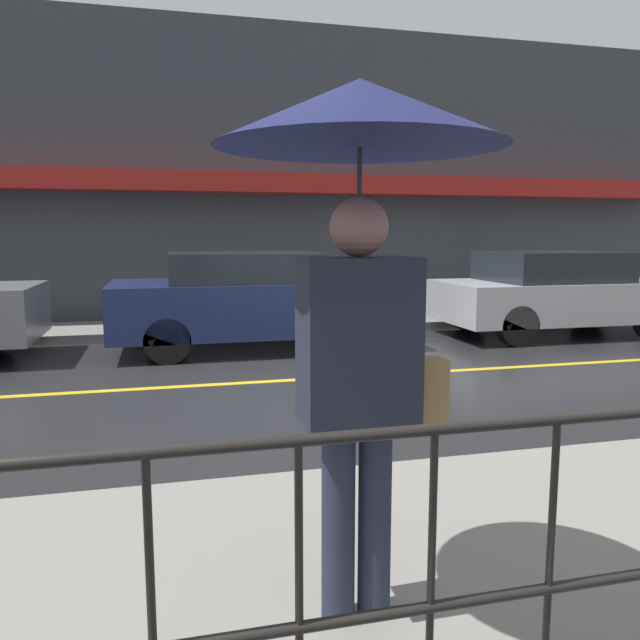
{
  "coord_description": "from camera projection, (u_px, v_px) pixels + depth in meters",
  "views": [
    {
      "loc": [
        -1.74,
        -6.96,
        1.7
      ],
      "look_at": [
        -0.65,
        -2.62,
        1.08
      ],
      "focal_mm": 35.0,
      "sensor_mm": 36.0,
      "label": 1
    }
  ],
  "objects": [
    {
      "name": "lane_marking",
      "position": [
        319.0,
        378.0,
        7.34
      ],
      "size": [
        25.2,
        0.12,
        0.01
      ],
      "color": "gold",
      "rests_on": "ground_plane"
    },
    {
      "name": "car_silver",
      "position": [
        556.0,
        293.0,
        10.4
      ],
      "size": [
        3.95,
        1.81,
        1.4
      ],
      "color": "#B2B5BA",
      "rests_on": "ground_plane"
    },
    {
      "name": "sidewalk_near",
      "position": [
        529.0,
        559.0,
        3.14
      ],
      "size": [
        28.0,
        2.51,
        0.15
      ],
      "color": "gray",
      "rests_on": "ground_plane"
    },
    {
      "name": "car_navy",
      "position": [
        252.0,
        299.0,
        9.17
      ],
      "size": [
        4.08,
        1.84,
        1.43
      ],
      "color": "#19234C",
      "rests_on": "ground_plane"
    },
    {
      "name": "sidewalk_far",
      "position": [
        266.0,
        325.0,
        11.09
      ],
      "size": [
        28.0,
        1.6,
        0.15
      ],
      "color": "gray",
      "rests_on": "ground_plane"
    },
    {
      "name": "ground_plane",
      "position": [
        319.0,
        379.0,
        7.34
      ],
      "size": [
        80.0,
        80.0,
        0.0
      ],
      "primitive_type": "plane",
      "color": "#262628"
    },
    {
      "name": "building_storefront",
      "position": [
        256.0,
        177.0,
        11.6
      ],
      "size": [
        28.0,
        0.85,
        5.51
      ],
      "color": "#383D42",
      "rests_on": "ground_plane"
    },
    {
      "name": "pedestrian",
      "position": [
        361.0,
        196.0,
        2.33
      ],
      "size": [
        1.09,
        1.09,
        2.12
      ],
      "rotation": [
        0.0,
        0.0,
        3.14
      ],
      "color": "#23283D",
      "rests_on": "sidewalk_near"
    }
  ]
}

